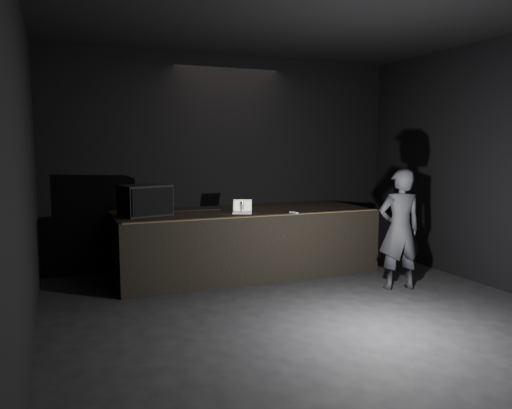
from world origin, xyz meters
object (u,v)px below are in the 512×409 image
Objects in this scene: stage_monitor at (145,200)px; person at (400,229)px; laptop at (242,210)px; beer_can at (242,207)px; stage_riser at (244,242)px.

person is at bearing -42.65° from stage_monitor.
laptop is 0.08m from beer_can.
person is (1.84, -1.37, -0.20)m from laptop.
person is (1.71, -1.65, 0.35)m from stage_riser.
stage_riser is 2.40m from person.
beer_can is at bearing 96.62° from laptop.
stage_riser is 5.15× the size of stage_monitor.
person reaches higher than laptop.
beer_can is (1.43, -0.16, -0.14)m from stage_monitor.
beer_can is at bearing -25.95° from person.
beer_can is 0.10× the size of person.
stage_monitor is 0.46× the size of person.
stage_monitor is 2.17× the size of laptop.
laptop reaches higher than stage_riser.
stage_riser is 0.63m from laptop.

